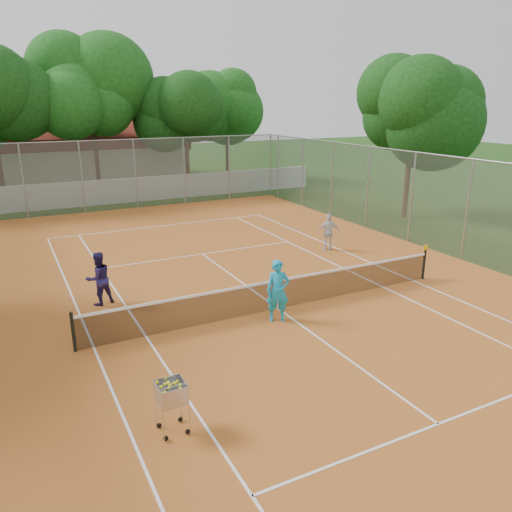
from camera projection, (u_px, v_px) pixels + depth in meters
name	position (u px, v px, depth m)	size (l,w,h in m)	color
ground	(278.00, 309.00, 15.27)	(120.00, 120.00, 0.00)	#193A10
court_pad	(278.00, 309.00, 15.27)	(18.00, 34.00, 0.02)	#B56223
court_lines	(278.00, 309.00, 15.26)	(10.98, 23.78, 0.01)	white
tennis_net	(278.00, 294.00, 15.12)	(11.88, 0.10, 0.98)	black
perimeter_fence	(279.00, 247.00, 14.67)	(18.00, 34.00, 4.00)	slate
boundary_wall	(129.00, 190.00, 31.19)	(26.00, 0.30, 1.50)	silver
clubhouse	(71.00, 154.00, 38.39)	(16.40, 9.00, 4.40)	beige
tropical_trees	(113.00, 118.00, 32.47)	(29.00, 19.00, 10.00)	#0D350E
player_near	(278.00, 291.00, 14.21)	(0.66, 0.43, 1.82)	#1797C4
player_far_left	(99.00, 278.00, 15.40)	(0.82, 0.64, 1.69)	#251C54
player_far_right	(329.00, 232.00, 21.08)	(0.91, 0.38, 1.56)	silver
ball_hopper	(172.00, 405.00, 9.44)	(0.56, 0.56, 1.16)	#B6B6BE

